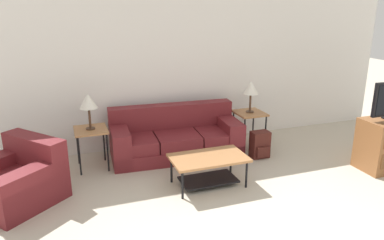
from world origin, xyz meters
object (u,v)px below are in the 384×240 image
at_px(couch, 175,138).
at_px(armchair, 17,181).
at_px(side_table_right, 250,116).
at_px(coffee_table, 208,164).
at_px(table_lamp_left, 88,102).
at_px(table_lamp_right, 251,88).
at_px(backpack, 260,145).
at_px(side_table_left, 91,133).

bearing_deg(couch, armchair, -161.51).
height_order(couch, side_table_right, couch).
bearing_deg(coffee_table, couch, 95.13).
xyz_separation_m(armchair, table_lamp_left, (1.02, 0.74, 0.78)).
relative_size(side_table_right, table_lamp_right, 1.15).
height_order(side_table_right, table_lamp_right, table_lamp_right).
relative_size(armchair, backpack, 3.07).
xyz_separation_m(side_table_left, table_lamp_right, (2.74, 0.00, 0.50)).
height_order(armchair, backpack, armchair).
relative_size(coffee_table, side_table_right, 1.66).
height_order(table_lamp_left, backpack, table_lamp_left).
bearing_deg(table_lamp_right, table_lamp_left, 180.00).
relative_size(coffee_table, backpack, 2.36).
height_order(coffee_table, side_table_right, side_table_right).
bearing_deg(table_lamp_right, coffee_table, -137.19).
distance_m(couch, side_table_right, 1.39).
bearing_deg(side_table_left, backpack, -11.06).
xyz_separation_m(armchair, backpack, (3.69, 0.22, -0.06)).
xyz_separation_m(coffee_table, table_lamp_right, (1.26, 1.16, 0.75)).
bearing_deg(table_lamp_left, couch, 2.43).
distance_m(side_table_right, table_lamp_right, 0.50).
bearing_deg(side_table_right, backpack, -97.17).
xyz_separation_m(couch, side_table_left, (-1.37, -0.06, 0.27)).
bearing_deg(side_table_left, couch, 2.43).
xyz_separation_m(couch, armchair, (-2.39, -0.80, -0.01)).
height_order(couch, side_table_left, couch).
bearing_deg(armchair, table_lamp_right, 11.16).
relative_size(couch, side_table_left, 3.44).
bearing_deg(coffee_table, armchair, 170.40).
bearing_deg(coffee_table, backpack, 28.31).
xyz_separation_m(side_table_left, backpack, (2.67, -0.52, -0.35)).
xyz_separation_m(table_lamp_right, backpack, (-0.07, -0.52, -0.85)).
bearing_deg(side_table_left, table_lamp_right, 0.00).
bearing_deg(couch, side_table_left, -177.57).
xyz_separation_m(couch, backpack, (1.30, -0.58, -0.08)).
relative_size(coffee_table, table_lamp_left, 1.91).
relative_size(side_table_right, table_lamp_left, 1.15).
height_order(armchair, table_lamp_right, table_lamp_right).
relative_size(table_lamp_left, table_lamp_right, 1.00).
distance_m(couch, backpack, 1.42).
relative_size(couch, coffee_table, 2.07).
relative_size(side_table_left, backpack, 1.42).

